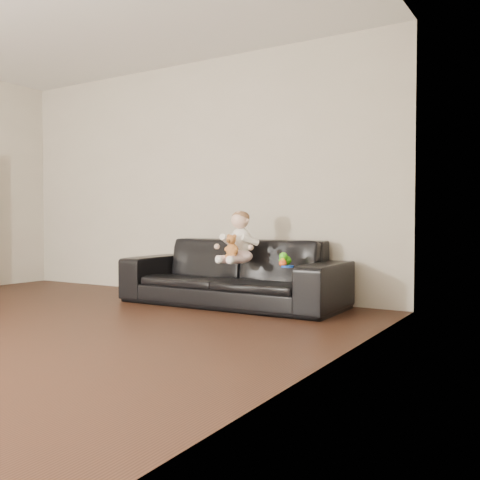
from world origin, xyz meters
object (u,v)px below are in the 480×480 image
Objects in this scene: sofa at (232,272)px; toy_green at (285,260)px; toy_rattle at (283,263)px; toy_blue_disc at (287,266)px; teddy_bear at (232,246)px; baby at (239,240)px.

sofa is 16.83× the size of toy_green.
toy_blue_disc is (0.05, -0.01, -0.03)m from toy_rattle.
teddy_bear is 3.19× the size of toy_rattle.
toy_blue_disc is at bearing -10.14° from toy_rattle.
sofa is 0.79m from toy_blue_disc.
teddy_bear is at bearing -73.10° from baby.
teddy_bear is 0.51m from toy_green.
baby is at bearing -178.54° from toy_green.
baby is 0.63m from toy_blue_disc.
toy_green is (0.47, 0.01, -0.17)m from baby.
toy_green is at bearing 122.49° from toy_blue_disc.
baby is 3.79× the size of toy_green.
toy_blue_disc is at bearing -20.75° from sofa.
toy_rattle is (0.68, -0.26, 0.13)m from sofa.
toy_blue_disc is at bearing -57.51° from toy_green.
toy_blue_disc is (0.10, -0.16, -0.04)m from toy_green.
sofa is at bearing 159.73° from toy_blue_disc.
sofa reaches higher than toy_green.
baby is at bearing 165.39° from toy_blue_disc.
baby is at bearing -38.47° from sofa.
toy_blue_disc is (0.58, -0.15, -0.21)m from baby.
toy_green is (0.46, 0.16, -0.12)m from teddy_bear.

